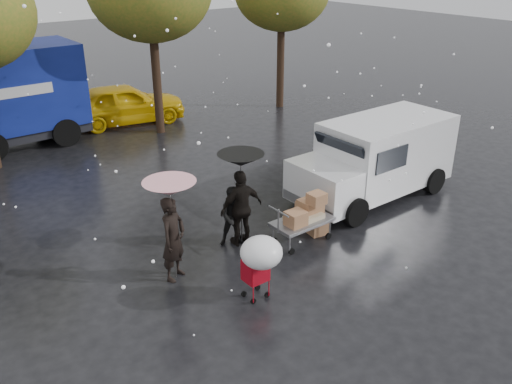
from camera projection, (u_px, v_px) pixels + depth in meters
ground at (275, 263)px, 12.36m from camera, size 90.00×90.00×0.00m
person_pink at (173, 239)px, 11.44m from camera, size 0.83×0.73×1.91m
person_middle at (234, 216)px, 12.83m from camera, size 0.90×0.83×1.49m
person_black at (241, 208)px, 12.79m from camera, size 1.14×0.55×1.89m
umbrella_pink at (170, 188)px, 10.95m from camera, size 1.10×1.10×2.28m
umbrella_black at (241, 160)px, 12.29m from camera, size 1.09×1.09×2.31m
vendor_cart at (305, 214)px, 12.99m from camera, size 1.52×0.80×1.27m
shopping_cart at (260, 256)px, 10.61m from camera, size 0.84×0.84×1.46m
white_van at (377, 157)px, 15.24m from camera, size 4.91×2.18×2.20m
box_ground_near at (306, 211)px, 14.26m from camera, size 0.61×0.56×0.45m
box_ground_far at (318, 227)px, 13.54m from camera, size 0.53×0.45×0.37m
yellow_taxi at (124, 104)px, 21.65m from camera, size 5.03×2.82×1.62m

